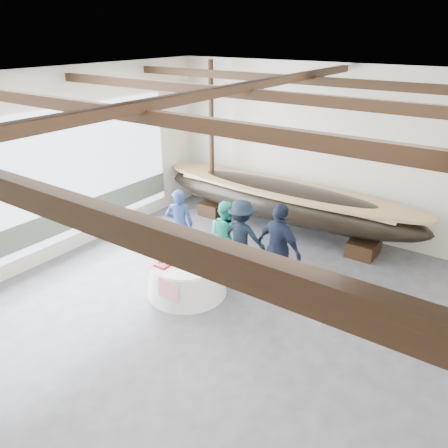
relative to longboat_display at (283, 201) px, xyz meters
The scene contains 13 objects.
floor 5.29m from the longboat_display, 78.17° to the right, with size 10.00×12.00×0.01m, color #3D3D42.
wall_back 1.92m from the longboat_display, 40.11° to the left, with size 10.00×0.02×4.50m, color silver.
wall_left 6.57m from the longboat_display, 127.63° to the right, with size 0.02×12.00×4.50m, color silver.
ceiling 6.31m from the longboat_display, 78.17° to the right, with size 10.00×12.00×0.01m, color white.
pavilion_structure 5.34m from the longboat_display, 75.85° to the right, with size 9.80×11.76×4.50m.
open_bay 5.72m from the longboat_display, 133.42° to the right, with size 0.03×7.00×3.20m.
longboat_display is the anchor object (origin of this frame).
banquet_table 3.97m from the longboat_display, 93.15° to the right, with size 1.72×1.72×0.74m.
tabletop_items 3.79m from the longboat_display, 92.95° to the right, with size 1.63×1.33×0.40m.
guest_woman_blue 3.13m from the longboat_display, 114.91° to the right, with size 0.67×0.44×1.83m, color navy.
guest_woman_teal 2.54m from the longboat_display, 94.09° to the right, with size 0.82×0.64×1.69m, color teal.
guest_man_left 2.49m from the longboat_display, 84.59° to the right, with size 1.15×0.66×1.79m, color black.
guest_man_right 3.03m from the longboat_display, 63.69° to the right, with size 1.18×0.49×2.01m, color black.
Camera 1 is at (4.03, -4.99, 5.27)m, focal length 35.00 mm.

